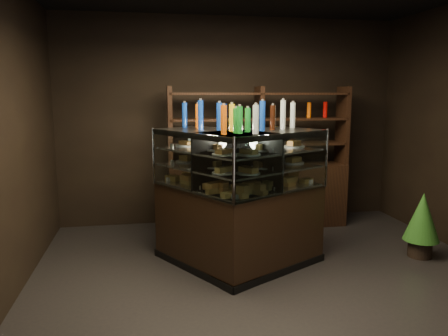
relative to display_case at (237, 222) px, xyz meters
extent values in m
plane|color=black|center=(0.29, -0.66, -0.51)|extent=(5.00, 5.00, 0.00)
cube|color=black|center=(0.29, 1.84, 0.99)|extent=(5.00, 0.02, 3.00)
cube|color=black|center=(0.24, -0.06, -0.06)|extent=(1.51, 1.25, 0.89)
cube|color=black|center=(0.24, -0.06, -0.47)|extent=(1.56, 1.29, 0.08)
cube|color=black|center=(0.24, -0.06, 0.98)|extent=(1.51, 1.25, 0.06)
cube|color=silver|center=(0.24, -0.06, 0.39)|extent=(1.44, 1.18, 0.02)
cube|color=silver|center=(0.24, -0.06, 0.60)|extent=(1.44, 1.18, 0.02)
cube|color=silver|center=(0.24, -0.06, 0.79)|extent=(1.44, 1.18, 0.02)
cube|color=white|center=(0.41, -0.37, 0.69)|extent=(1.19, 0.66, 0.63)
cylinder|color=silver|center=(1.00, -0.03, 0.69)|extent=(0.03, 0.03, 0.65)
cylinder|color=silver|center=(-0.18, -0.69, 0.69)|extent=(0.03, 0.03, 0.65)
cube|color=black|center=(-0.24, 0.07, -0.06)|extent=(1.28, 1.51, 0.89)
cube|color=black|center=(-0.24, 0.07, -0.47)|extent=(1.32, 1.56, 0.08)
cube|color=black|center=(-0.24, 0.07, 0.98)|extent=(1.28, 1.51, 0.06)
cube|color=silver|center=(-0.24, 0.07, 0.39)|extent=(1.20, 1.44, 0.02)
cube|color=silver|center=(-0.24, 0.07, 0.60)|extent=(1.20, 1.44, 0.02)
cube|color=silver|center=(-0.24, 0.07, 0.79)|extent=(1.20, 1.44, 0.02)
cube|color=white|center=(-0.54, -0.11, 0.69)|extent=(0.70, 1.17, 0.63)
cylinder|color=silver|center=(-0.18, -0.69, 0.69)|extent=(0.03, 0.03, 0.65)
cylinder|color=silver|center=(-0.88, 0.47, 0.69)|extent=(0.03, 0.03, 0.65)
cube|color=#DCA34F|center=(-0.24, -0.37, 0.43)|extent=(0.20, 0.17, 0.06)
cube|color=#DCA34F|center=(0.01, -0.23, 0.43)|extent=(0.20, 0.17, 0.06)
cube|color=#DCA34F|center=(0.26, -0.09, 0.43)|extent=(0.20, 0.17, 0.06)
cube|color=#DCA34F|center=(0.51, 0.04, 0.43)|extent=(0.20, 0.17, 0.06)
cube|color=#DCA34F|center=(0.76, 0.18, 0.43)|extent=(0.20, 0.17, 0.06)
cylinder|color=white|center=(-0.21, -0.31, 0.62)|extent=(0.24, 0.24, 0.02)
cube|color=#DCA34F|center=(-0.21, -0.31, 0.65)|extent=(0.19, 0.16, 0.05)
cylinder|color=white|center=(0.24, -0.06, 0.62)|extent=(0.24, 0.24, 0.02)
cube|color=#DCA34F|center=(0.24, -0.06, 0.65)|extent=(0.19, 0.16, 0.05)
cylinder|color=white|center=(0.69, 0.19, 0.62)|extent=(0.24, 0.24, 0.02)
cube|color=#DCA34F|center=(0.69, 0.19, 0.65)|extent=(0.19, 0.16, 0.05)
cylinder|color=white|center=(-0.21, -0.31, 0.80)|extent=(0.24, 0.24, 0.02)
cube|color=#DCA34F|center=(-0.21, -0.31, 0.84)|extent=(0.19, 0.16, 0.05)
cylinder|color=white|center=(0.24, -0.06, 0.80)|extent=(0.24, 0.24, 0.02)
cube|color=#DCA34F|center=(0.24, -0.06, 0.84)|extent=(0.19, 0.16, 0.05)
cylinder|color=white|center=(0.69, 0.19, 0.80)|extent=(0.24, 0.24, 0.02)
cube|color=#DCA34F|center=(0.69, 0.19, 0.84)|extent=(0.19, 0.16, 0.05)
cube|color=#DCA34F|center=(-0.57, 0.54, 0.43)|extent=(0.17, 0.20, 0.06)
cube|color=#DCA34F|center=(-0.42, 0.29, 0.43)|extent=(0.17, 0.20, 0.06)
cube|color=#DCA34F|center=(-0.27, 0.05, 0.43)|extent=(0.17, 0.20, 0.06)
cube|color=#DCA34F|center=(-0.13, -0.19, 0.43)|extent=(0.17, 0.20, 0.06)
cube|color=#DCA34F|center=(0.02, -0.44, 0.43)|extent=(0.17, 0.20, 0.06)
cylinder|color=white|center=(-0.51, 0.51, 0.62)|extent=(0.24, 0.24, 0.02)
cube|color=#DCA34F|center=(-0.51, 0.51, 0.65)|extent=(0.16, 0.19, 0.05)
cylinder|color=white|center=(-0.24, 0.07, 0.62)|extent=(0.24, 0.24, 0.02)
cube|color=#DCA34F|center=(-0.24, 0.07, 0.65)|extent=(0.16, 0.19, 0.05)
cylinder|color=white|center=(0.02, -0.37, 0.62)|extent=(0.24, 0.24, 0.02)
cube|color=#DCA34F|center=(0.02, -0.37, 0.65)|extent=(0.16, 0.19, 0.05)
cylinder|color=white|center=(-0.51, 0.51, 0.80)|extent=(0.24, 0.24, 0.02)
cube|color=#DCA34F|center=(-0.51, 0.51, 0.84)|extent=(0.16, 0.19, 0.05)
cylinder|color=white|center=(-0.24, 0.07, 0.80)|extent=(0.24, 0.24, 0.02)
cube|color=#DCA34F|center=(-0.24, 0.07, 0.84)|extent=(0.16, 0.19, 0.05)
cylinder|color=white|center=(0.02, -0.37, 0.80)|extent=(0.24, 0.24, 0.02)
cube|color=#DCA34F|center=(0.02, -0.37, 0.84)|extent=(0.16, 0.19, 0.05)
cylinder|color=#0F38B2|center=(-0.25, -0.34, 1.15)|extent=(0.06, 0.06, 0.28)
cylinder|color=silver|center=(-0.25, -0.34, 1.30)|extent=(0.03, 0.03, 0.02)
cylinder|color=yellow|center=(-0.09, -0.25, 1.15)|extent=(0.06, 0.06, 0.28)
cylinder|color=silver|center=(-0.09, -0.25, 1.30)|extent=(0.03, 0.03, 0.02)
cylinder|color=black|center=(0.08, -0.16, 1.15)|extent=(0.06, 0.06, 0.28)
cylinder|color=silver|center=(0.08, -0.16, 1.30)|extent=(0.03, 0.03, 0.02)
cylinder|color=#147223|center=(0.24, -0.06, 1.15)|extent=(0.06, 0.06, 0.28)
cylinder|color=silver|center=(0.24, -0.06, 1.30)|extent=(0.03, 0.03, 0.02)
cylinder|color=#B20C0A|center=(0.41, 0.03, 1.15)|extent=(0.06, 0.06, 0.28)
cylinder|color=silver|center=(0.41, 0.03, 1.30)|extent=(0.03, 0.03, 0.02)
cylinder|color=#D8590A|center=(0.58, 0.12, 1.15)|extent=(0.06, 0.06, 0.28)
cylinder|color=silver|center=(0.58, 0.12, 1.30)|extent=(0.03, 0.03, 0.02)
cylinder|color=silver|center=(0.74, 0.21, 1.15)|extent=(0.06, 0.06, 0.28)
cylinder|color=silver|center=(0.74, 0.21, 1.30)|extent=(0.03, 0.03, 0.02)
cylinder|color=#0F38B2|center=(-0.54, 0.56, 1.15)|extent=(0.06, 0.06, 0.28)
cylinder|color=silver|center=(-0.54, 0.56, 1.30)|extent=(0.03, 0.03, 0.02)
cylinder|color=yellow|center=(-0.44, 0.39, 1.15)|extent=(0.06, 0.06, 0.28)
cylinder|color=silver|center=(-0.44, 0.39, 1.30)|extent=(0.03, 0.03, 0.02)
cylinder|color=black|center=(-0.34, 0.23, 1.15)|extent=(0.06, 0.06, 0.28)
cylinder|color=silver|center=(-0.34, 0.23, 1.30)|extent=(0.03, 0.03, 0.02)
cylinder|color=#147223|center=(-0.24, 0.07, 1.15)|extent=(0.06, 0.06, 0.28)
cylinder|color=silver|center=(-0.24, 0.07, 1.30)|extent=(0.03, 0.03, 0.02)
cylinder|color=#B20C0A|center=(-0.15, -0.10, 1.15)|extent=(0.06, 0.06, 0.28)
cylinder|color=silver|center=(-0.15, -0.10, 1.30)|extent=(0.03, 0.03, 0.02)
cylinder|color=#D8590A|center=(-0.05, -0.26, 1.15)|extent=(0.06, 0.06, 0.28)
cylinder|color=silver|center=(-0.05, -0.26, 1.30)|extent=(0.03, 0.03, 0.02)
cylinder|color=silver|center=(0.05, -0.42, 1.15)|extent=(0.06, 0.06, 0.28)
cylinder|color=silver|center=(0.05, -0.42, 1.30)|extent=(0.03, 0.03, 0.02)
cylinder|color=black|center=(2.18, -0.12, -0.40)|extent=(0.27, 0.27, 0.20)
cone|color=#1B5117|center=(2.18, -0.12, -0.02)|extent=(0.41, 0.41, 0.57)
cone|color=#1B5117|center=(2.18, -0.12, 0.17)|extent=(0.32, 0.32, 0.40)
cube|color=black|center=(0.61, 1.39, -0.06)|extent=(2.55, 0.47, 0.90)
cube|color=black|center=(-0.63, 1.41, 0.94)|extent=(0.07, 0.38, 1.10)
cube|color=black|center=(0.61, 1.39, 0.94)|extent=(0.07, 0.38, 1.10)
cube|color=black|center=(1.85, 1.36, 0.94)|extent=(0.07, 0.38, 1.10)
cube|color=black|center=(0.61, 1.39, 0.69)|extent=(2.50, 0.43, 0.03)
cube|color=black|center=(0.61, 1.39, 1.04)|extent=(2.50, 0.43, 0.03)
cube|color=black|center=(0.61, 1.39, 1.39)|extent=(2.50, 0.43, 0.03)
cylinder|color=#0F38B2|center=(-0.36, 1.41, 0.82)|extent=(0.06, 0.06, 0.22)
cylinder|color=yellow|center=(-0.12, 1.40, 0.82)|extent=(0.06, 0.06, 0.22)
cylinder|color=black|center=(0.12, 1.40, 0.82)|extent=(0.06, 0.06, 0.22)
cylinder|color=#147223|center=(0.36, 1.39, 0.82)|extent=(0.06, 0.06, 0.22)
cylinder|color=#B20C0A|center=(0.61, 1.39, 0.82)|extent=(0.06, 0.06, 0.22)
cylinder|color=#D8590A|center=(0.85, 1.38, 0.82)|extent=(0.06, 0.06, 0.22)
cylinder|color=silver|center=(1.09, 1.38, 0.82)|extent=(0.06, 0.06, 0.22)
cylinder|color=#0F38B2|center=(1.33, 1.37, 0.82)|extent=(0.06, 0.06, 0.22)
cylinder|color=yellow|center=(1.57, 1.37, 0.82)|extent=(0.06, 0.06, 0.22)
camera|label=1|loc=(-0.99, -4.53, 1.40)|focal=35.00mm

